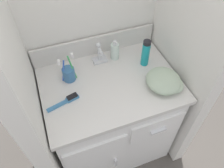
% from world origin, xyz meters
% --- Properties ---
extents(ground_plane, '(6.00, 6.00, 0.00)m').
position_xyz_m(ground_plane, '(0.00, 0.00, 0.00)').
color(ground_plane, '#4C4742').
extents(wall_back, '(1.00, 0.08, 2.20)m').
position_xyz_m(wall_back, '(0.00, 0.34, 1.10)').
color(wall_back, silver).
rests_on(wall_back, ground_plane).
extents(wall_left, '(0.08, 0.67, 2.20)m').
position_xyz_m(wall_left, '(-0.46, 0.00, 1.10)').
color(wall_left, silver).
rests_on(wall_left, ground_plane).
extents(wall_right, '(0.08, 0.67, 2.20)m').
position_xyz_m(wall_right, '(0.46, 0.00, 1.10)').
color(wall_right, silver).
rests_on(wall_right, ground_plane).
extents(vanity, '(0.82, 0.61, 0.78)m').
position_xyz_m(vanity, '(-0.00, -0.00, 0.41)').
color(vanity, white).
rests_on(vanity, ground_plane).
extents(backsplash, '(0.82, 0.02, 0.13)m').
position_xyz_m(backsplash, '(0.00, 0.29, 0.84)').
color(backsplash, silver).
rests_on(backsplash, vanity).
extents(sink_faucet, '(0.09, 0.09, 0.14)m').
position_xyz_m(sink_faucet, '(0.00, 0.20, 0.83)').
color(sink_faucet, silver).
rests_on(sink_faucet, vanity).
extents(toothbrush_cup, '(0.10, 0.07, 0.19)m').
position_xyz_m(toothbrush_cup, '(-0.22, 0.11, 0.82)').
color(toothbrush_cup, teal).
rests_on(toothbrush_cup, vanity).
extents(soap_dispenser, '(0.05, 0.06, 0.14)m').
position_xyz_m(soap_dispenser, '(0.10, 0.19, 0.84)').
color(soap_dispenser, silver).
rests_on(soap_dispenser, vanity).
extents(shaving_cream_can, '(0.05, 0.05, 0.18)m').
position_xyz_m(shaving_cream_can, '(0.26, 0.08, 0.87)').
color(shaving_cream_can, teal).
rests_on(shaving_cream_can, vanity).
extents(hairbrush, '(0.19, 0.07, 0.03)m').
position_xyz_m(hairbrush, '(-0.27, -0.05, 0.79)').
color(hairbrush, teal).
rests_on(hairbrush, vanity).
extents(hand_towel, '(0.20, 0.21, 0.09)m').
position_xyz_m(hand_towel, '(0.29, -0.13, 0.82)').
color(hand_towel, '#A8BCA3').
rests_on(hand_towel, vanity).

